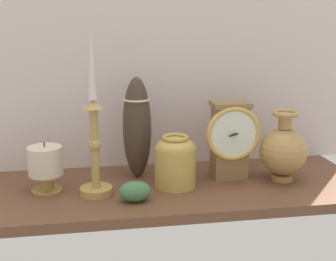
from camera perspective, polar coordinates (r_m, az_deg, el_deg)
The scene contains 9 objects.
ground_plane at distance 117.10cm, azimuth -0.21°, elevation -7.25°, with size 100.00×36.00×2.40cm, color brown.
back_wall at distance 127.79cm, azimuth -1.59°, elevation 10.06°, with size 120.00×2.00×65.00cm, color silver.
mantel_clock at distance 119.49cm, azimuth 7.63°, elevation -0.98°, with size 13.91×9.23×19.93cm.
candlestick_tall_left at distance 108.28cm, azimuth -8.96°, elevation -1.63°, with size 7.69×7.69×37.52cm.
brass_vase_bulbous at distance 121.33cm, azimuth 13.91°, elevation -2.37°, with size 12.02×12.02×18.05cm.
brass_vase_jar at distance 113.92cm, azimuth 0.89°, elevation -3.65°, with size 10.08×10.08×12.93cm.
pillar_candle_front at distance 115.01cm, azimuth -14.73°, elevation -4.10°, with size 8.19×8.19×12.10cm.
tall_ceramic_vase at distance 119.54cm, azimuth -3.80°, elevation 0.41°, with size 7.30×7.30×26.15cm.
ivy_sprig at distance 106.56cm, azimuth -4.06°, elevation -7.43°, with size 7.25×5.07×4.69cm.
Camera 1 is at (-17.67, -107.78, 41.04)cm, focal length 49.92 mm.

